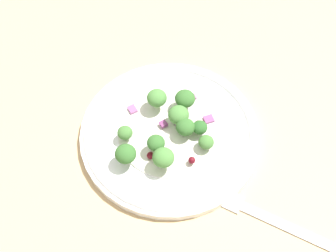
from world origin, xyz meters
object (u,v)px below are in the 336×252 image
Objects in this scene: broccoli_floret_2 at (177,115)px; broccoli_floret_1 at (155,98)px; fork at (273,221)px; plate at (168,133)px; broccoli_floret_0 at (161,158)px.

broccoli_floret_1 is at bearing -136.64° from broccoli_floret_2.
broccoli_floret_2 is 0.17× the size of fork.
broccoli_floret_2 reaches higher than fork.
plate is 8.67× the size of broccoli_floret_0.
plate is 5.08cm from broccoli_floret_1.
broccoli_floret_0 reaches higher than broccoli_floret_2.
broccoli_floret_1 reaches higher than fork.
plate is at bearing -138.22° from fork.
broccoli_floret_1 is 3.93cm from broccoli_floret_2.
plate is 6.04cm from broccoli_floret_0.
broccoli_floret_0 is 0.17× the size of fork.
plate is 8.56× the size of broccoli_floret_2.
broccoli_floret_0 and broccoli_floret_1 have the same top height.
broccoli_floret_1 is 0.98× the size of broccoli_floret_2.
broccoli_floret_1 is (-4.08, -1.46, 2.65)cm from plate.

